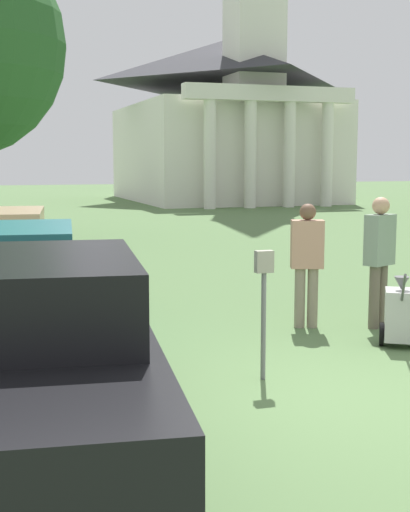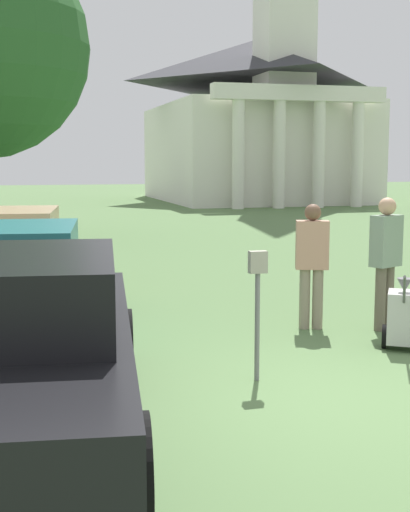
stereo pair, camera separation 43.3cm
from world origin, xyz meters
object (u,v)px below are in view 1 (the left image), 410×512
(parking_meter, at_px, (264,290))
(parked_car_teal, at_px, (2,287))
(person_worker, at_px, (307,258))
(equipment_cart, at_px, (400,315))
(church, at_px, (226,100))
(parked_car_black, at_px, (21,360))
(person_supervisor, at_px, (379,254))

(parking_meter, bearing_deg, parked_car_teal, 135.65)
(person_worker, height_order, equipment_cart, person_worker)
(parked_car_teal, distance_m, equipment_cart, 4.79)
(equipment_cart, distance_m, church, 31.44)
(parked_car_teal, xyz_separation_m, church, (12.93, 28.16, 4.74))
(parked_car_black, distance_m, church, 34.48)
(person_worker, distance_m, equipment_cart, 1.49)
(parked_car_black, bearing_deg, person_worker, 44.98)
(parked_car_black, relative_size, church, 0.20)
(equipment_cart, relative_size, church, 0.04)
(equipment_cart, xyz_separation_m, church, (8.45, 29.86, 5.03))
(church, bearing_deg, person_supervisor, -105.80)
(parked_car_black, height_order, parking_meter, parked_car_black)
(parking_meter, relative_size, person_worker, 0.80)
(parking_meter, distance_m, person_supervisor, 2.83)
(parked_car_black, height_order, person_supervisor, person_supervisor)
(parked_car_black, bearing_deg, person_supervisor, 36.67)
(church, bearing_deg, person_worker, -107.60)
(parked_car_teal, distance_m, church, 31.35)
(person_worker, xyz_separation_m, person_supervisor, (0.90, -0.30, 0.06))
(parked_car_teal, xyz_separation_m, parking_meter, (2.43, -2.38, 0.25))
(parked_car_teal, xyz_separation_m, equipment_cart, (4.48, -1.70, -0.29))
(person_supervisor, bearing_deg, parked_car_black, 5.06)
(person_worker, bearing_deg, equipment_cart, 135.55)
(parking_meter, distance_m, church, 32.61)
(parked_car_black, distance_m, person_worker, 4.88)
(equipment_cart, bearing_deg, church, 105.13)
(person_supervisor, relative_size, equipment_cart, 1.74)
(person_worker, bearing_deg, parking_meter, 72.42)
(parked_car_black, xyz_separation_m, equipment_cart, (4.48, 1.75, -0.32))
(parked_car_teal, relative_size, parking_meter, 3.78)
(parked_car_teal, bearing_deg, church, 72.46)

